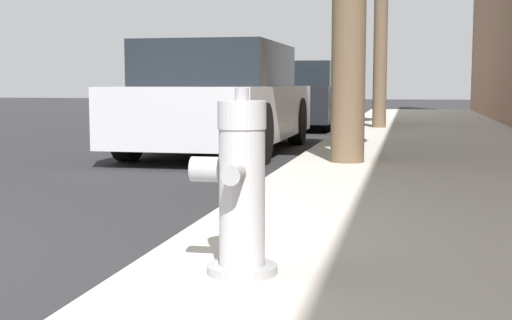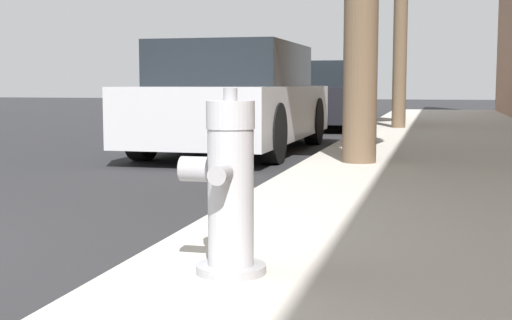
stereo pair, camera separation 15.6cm
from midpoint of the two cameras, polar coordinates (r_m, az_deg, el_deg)
name	(u,v)px [view 2 (the right image)]	position (r m, az deg, el deg)	size (l,w,h in m)	color
sidewalk_slab	(481,320)	(2.74, 19.14, -11.99)	(2.98, 40.00, 0.11)	#B7B2A8
fire_hydrant	(229,190)	(2.92, -0.63, -2.39)	(0.36, 0.39, 0.76)	#97979C
parked_car_near	(237,100)	(9.37, -1.06, 4.83)	(1.77, 4.36, 1.41)	#B7B7BC
parked_car_mid	(319,96)	(14.76, 5.35, 5.11)	(1.72, 4.23, 1.33)	black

